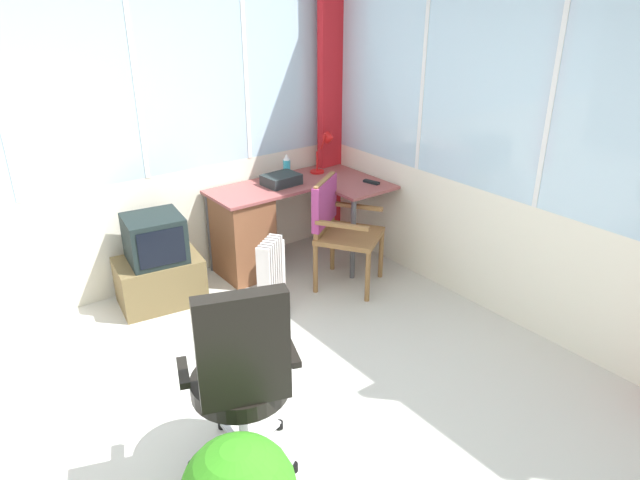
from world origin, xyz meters
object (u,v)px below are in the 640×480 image
Objects in this scene: desk_lamp at (327,146)px; tv_on_stand at (158,266)px; desk at (252,229)px; paper_tray at (281,180)px; spray_bottle at (287,166)px; office_chair at (242,372)px; space_heater at (272,278)px; tv_remote at (371,182)px; wooden_armchair at (335,219)px.

tv_on_stand is at bearing -178.20° from desk_lamp.
desk is 0.49m from paper_tray.
office_chair is (-1.67, -2.08, -0.22)m from spray_bottle.
tv_remote is at bearing 13.16° from space_heater.
desk is at bearing -177.48° from desk_lamp.
office_chair is at bearing -121.83° from desk.
paper_tray is at bearing 0.25° from desk.
desk reaches higher than tv_on_stand.
tv_remote is at bearing -13.20° from tv_on_stand.
paper_tray is (0.32, 0.00, 0.38)m from desk.
spray_bottle is 0.78m from wooden_armchair.
desk_lamp is 0.60× the size of space_heater.
desk is at bearing 69.93° from space_heater.
spray_bottle is (0.47, 0.14, 0.44)m from desk.
paper_tray is 2.47m from office_chair.
paper_tray is (-0.64, 0.45, 0.03)m from tv_remote.
desk is at bearing -179.75° from paper_tray.
tv_remote is at bearing 34.62° from office_chair.
wooden_armchair is 1.45m from tv_on_stand.
tv_remote is (0.12, -0.48, -0.24)m from desk_lamp.
paper_tray is at bearing 0.86° from tv_on_stand.
wooden_armchair reaches higher than desk.
wooden_armchair is 1.23× the size of tv_on_stand.
space_heater is (-0.74, -0.87, -0.52)m from spray_bottle.
wooden_armchair is at bearing 11.56° from space_heater.
tv_on_stand is 1.15× the size of space_heater.
tv_remote is 2.63m from office_chair.
spray_bottle is 0.29× the size of tv_on_stand.
office_chair reaches higher than spray_bottle.
tv_remote is 0.77m from spray_bottle.
space_heater is at bearing -130.19° from spray_bottle.
desk is 2.23× the size of space_heater.
paper_tray is 1.27m from tv_on_stand.
spray_bottle is at bearing 16.84° from desk.
desk is 1.57× the size of wooden_armchair.
paper_tray reaches higher than tv_on_stand.
tv_on_stand is (-1.18, -0.02, -0.47)m from paper_tray.
wooden_armchair is (-0.02, -0.73, -0.27)m from spray_bottle.
space_heater is at bearing 179.11° from tv_remote.
desk_lamp is 0.85m from wooden_armchair.
space_heater is (0.94, 1.21, -0.30)m from office_chair.
paper_tray is at bearing 102.94° from wooden_armchair.
desk is at bearing 127.68° from wooden_armchair.
office_chair is at bearing -128.08° from paper_tray.
tv_on_stand is at bearing -173.21° from spray_bottle.
spray_bottle is 0.19× the size of office_chair.
desk_lamp reaches higher than tv_on_stand.
space_heater is (-0.27, -0.73, -0.09)m from desk.
wooden_armchair is (-0.39, -0.62, -0.42)m from desk_lamp.
spray_bottle is 2.68m from office_chair.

